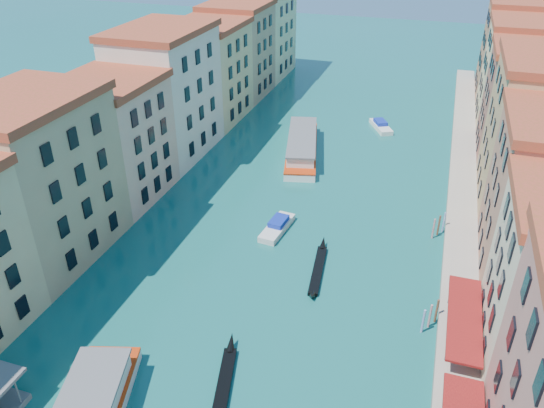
# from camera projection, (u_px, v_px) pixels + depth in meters

# --- Properties ---
(left_bank_palazzos) EXTENTS (12.80, 128.40, 21.00)m
(left_bank_palazzos) POSITION_uv_depth(u_px,v_px,m) (148.00, 110.00, 81.89)
(left_bank_palazzos) COLOR #CCB78C
(left_bank_palazzos) RESTS_ON ground
(right_bank_palazzos) EXTENTS (12.80, 128.40, 21.00)m
(right_bank_palazzos) POSITION_uv_depth(u_px,v_px,m) (541.00, 156.00, 67.19)
(right_bank_palazzos) COLOR #AF4943
(right_bank_palazzos) RESTS_ON ground
(quay) EXTENTS (4.00, 140.00, 1.00)m
(quay) POSITION_uv_depth(u_px,v_px,m) (462.00, 209.00, 73.97)
(quay) COLOR #A49684
(quay) RESTS_ON ground
(mooring_poles_right) EXTENTS (1.44, 54.24, 3.20)m
(mooring_poles_right) POSITION_uv_depth(u_px,v_px,m) (421.00, 404.00, 44.57)
(mooring_poles_right) COLOR #502F1B
(mooring_poles_right) RESTS_ON ground
(vaporetto_far) EXTENTS (9.75, 22.24, 3.23)m
(vaporetto_far) POSITION_uv_depth(u_px,v_px,m) (302.00, 145.00, 90.56)
(vaporetto_far) COLOR white
(vaporetto_far) RESTS_ON ground
(gondola_fore) EXTENTS (4.05, 12.84, 2.59)m
(gondola_fore) POSITION_uv_depth(u_px,v_px,m) (223.00, 390.00, 46.94)
(gondola_fore) COLOR black
(gondola_fore) RESTS_ON ground
(gondola_far) EXTENTS (2.28, 12.19, 1.73)m
(gondola_far) POSITION_uv_depth(u_px,v_px,m) (318.00, 268.00, 62.46)
(gondola_far) COLOR black
(gondola_far) RESTS_ON ground
(motorboat_mid) EXTENTS (3.05, 7.45, 1.50)m
(motorboat_mid) POSITION_uv_depth(u_px,v_px,m) (277.00, 226.00, 69.94)
(motorboat_mid) COLOR silver
(motorboat_mid) RESTS_ON ground
(motorboat_far) EXTENTS (5.34, 7.48, 1.50)m
(motorboat_far) POSITION_uv_depth(u_px,v_px,m) (381.00, 126.00, 100.69)
(motorboat_far) COLOR white
(motorboat_far) RESTS_ON ground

